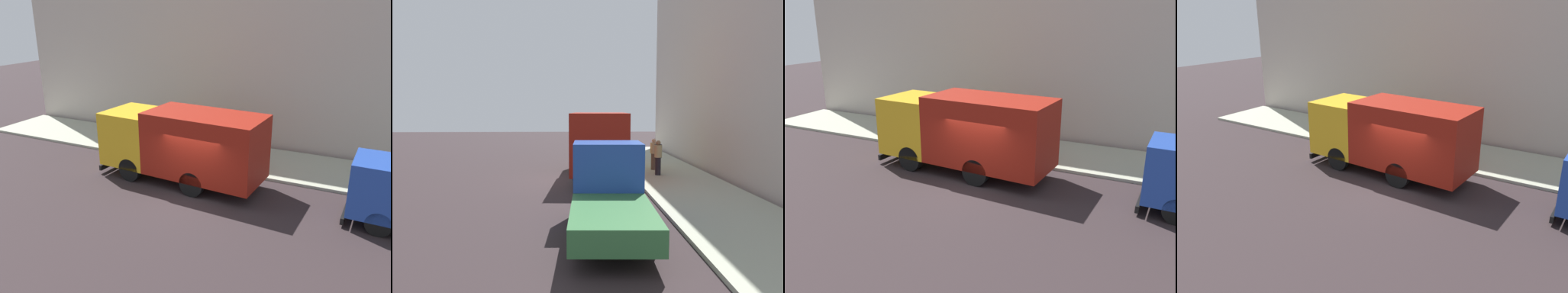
# 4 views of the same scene
# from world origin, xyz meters

# --- Properties ---
(ground) EXTENTS (80.00, 80.00, 0.00)m
(ground) POSITION_xyz_m (0.00, 0.00, 0.00)
(ground) COLOR #2F2527
(sidewalk) EXTENTS (3.94, 30.00, 0.13)m
(sidewalk) POSITION_xyz_m (4.97, 0.00, 0.06)
(sidewalk) COLOR #A9AD97
(sidewalk) RESTS_ON ground
(building_facade) EXTENTS (0.50, 30.00, 12.95)m
(building_facade) POSITION_xyz_m (7.44, 0.00, 6.47)
(building_facade) COLOR #BCB0A4
(building_facade) RESTS_ON ground
(large_utility_truck) EXTENTS (2.95, 7.46, 3.20)m
(large_utility_truck) POSITION_xyz_m (1.37, 1.06, 1.78)
(large_utility_truck) COLOR gold
(large_utility_truck) RESTS_ON ground
(pedestrian_walking) EXTENTS (0.46, 0.46, 1.72)m
(pedestrian_walking) POSITION_xyz_m (4.26, 0.69, 1.04)
(pedestrian_walking) COLOR black
(pedestrian_walking) RESTS_ON sidewalk
(pedestrian_standing) EXTENTS (0.53, 0.53, 1.68)m
(pedestrian_standing) POSITION_xyz_m (4.40, 2.40, 1.00)
(pedestrian_standing) COLOR brown
(pedestrian_standing) RESTS_ON sidewalk
(pedestrian_third) EXTENTS (0.42, 0.42, 1.70)m
(pedestrian_third) POSITION_xyz_m (4.32, 0.96, 1.02)
(pedestrian_third) COLOR brown
(pedestrian_third) RESTS_ON sidewalk
(traffic_cone_orange) EXTENTS (0.47, 0.47, 0.67)m
(traffic_cone_orange) POSITION_xyz_m (3.28, 5.74, 0.46)
(traffic_cone_orange) COLOR orange
(traffic_cone_orange) RESTS_ON sidewalk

